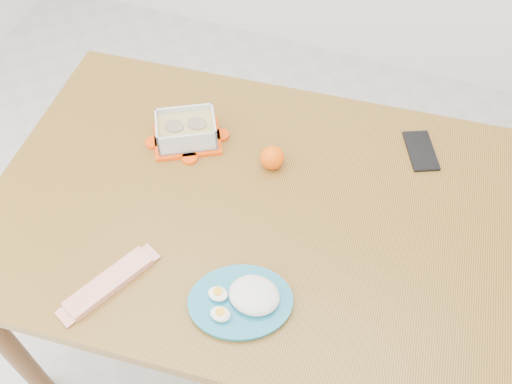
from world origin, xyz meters
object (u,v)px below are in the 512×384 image
(food_container, at_px, (186,131))
(rice_plate, at_px, (245,299))
(orange_fruit, at_px, (272,158))
(smartphone, at_px, (421,151))
(dining_table, at_px, (256,224))

(food_container, relative_size, rice_plate, 0.74)
(orange_fruit, distance_m, smartphone, 0.42)
(dining_table, xyz_separation_m, rice_plate, (0.07, -0.26, 0.10))
(rice_plate, bearing_deg, smartphone, 40.61)
(dining_table, height_order, food_container, food_container)
(rice_plate, xyz_separation_m, smartphone, (0.29, 0.60, -0.02))
(smartphone, bearing_deg, orange_fruit, -177.19)
(smartphone, bearing_deg, rice_plate, -140.44)
(food_container, distance_m, smartphone, 0.65)
(food_container, bearing_deg, rice_plate, -80.17)
(dining_table, bearing_deg, smartphone, 37.50)
(dining_table, relative_size, food_container, 6.37)
(food_container, bearing_deg, dining_table, -58.62)
(orange_fruit, bearing_deg, rice_plate, -79.02)
(food_container, height_order, smartphone, food_container)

